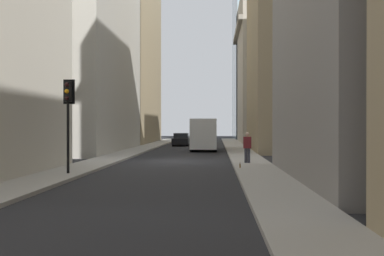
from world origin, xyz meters
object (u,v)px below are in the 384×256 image
Objects in this scene: sedan_black at (181,140)px; discarded_bottle at (240,166)px; traffic_light_foreground at (68,104)px; delivery_truck at (204,134)px; pedestrian at (247,146)px.

discarded_bottle is at bearing -169.49° from sedan_black.
sedan_black is at bearing -5.11° from traffic_light_foreground.
discarded_bottle is (2.96, -7.79, -2.97)m from traffic_light_foreground.
delivery_truck is at bearing -14.84° from traffic_light_foreground.
discarded_bottle is at bearing -69.18° from traffic_light_foreground.
sedan_black is 27.81m from discarded_bottle.
traffic_light_foreground is at bearing 110.82° from discarded_bottle.
discarded_bottle is at bearing 169.28° from pedestrian.
delivery_truck is 21.59m from traffic_light_foreground.
traffic_light_foreground reaches higher than sedan_black.
traffic_light_foreground reaches higher than delivery_truck.
delivery_truck reaches higher than pedestrian.
delivery_truck is 1.54× the size of traffic_light_foreground.
traffic_light_foreground is 15.50× the size of discarded_bottle.
sedan_black is 1.03× the size of traffic_light_foreground.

